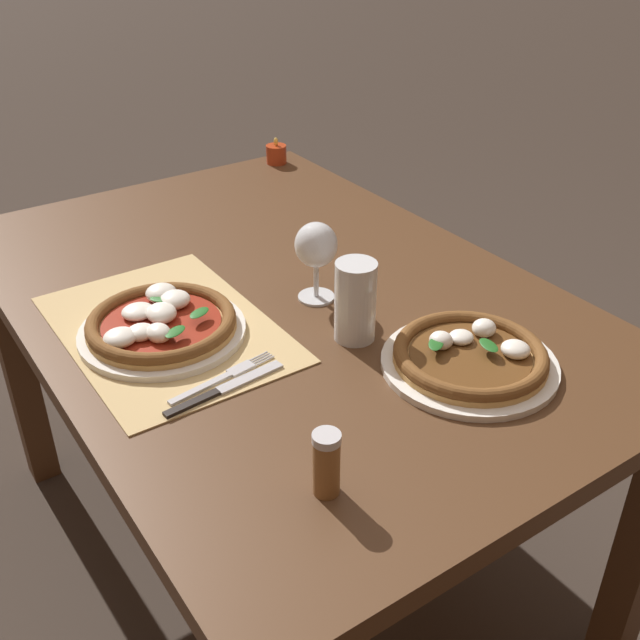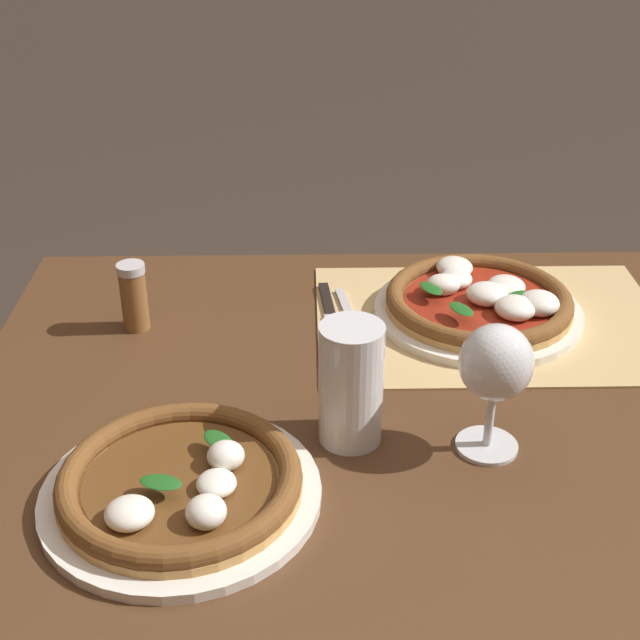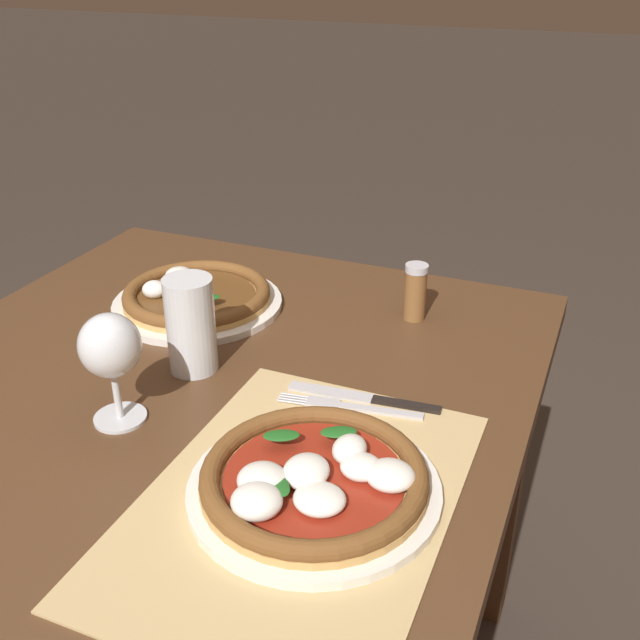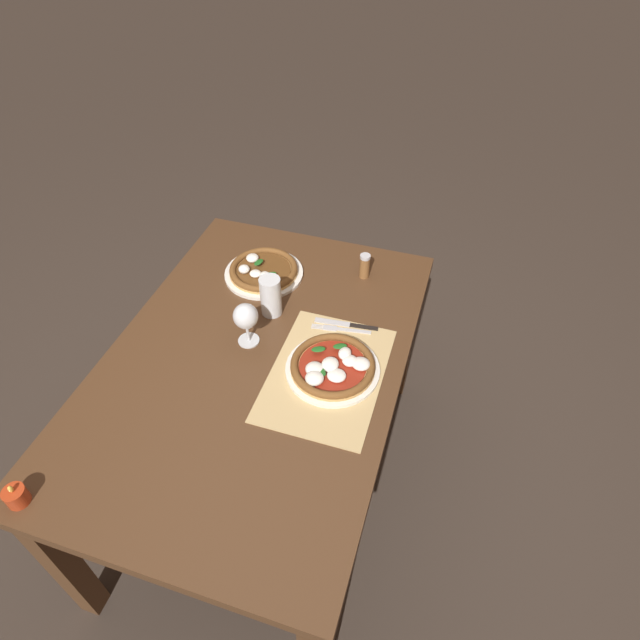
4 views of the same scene
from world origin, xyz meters
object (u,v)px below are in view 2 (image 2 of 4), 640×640
Objects in this scene: fork at (352,324)px; pizza_near at (480,302)px; pizza_far at (181,485)px; wine_glass at (495,368)px; pint_glass at (351,386)px; knife at (332,320)px; pepper_shaker at (134,296)px.

pizza_near is at bearing -171.81° from fork.
pizza_near is 0.53m from pizza_far.
wine_glass is (0.04, 0.30, 0.08)m from pizza_near.
fork is (0.18, 0.03, -0.02)m from pizza_near.
wine_glass is 1.07× the size of pint_glass.
pint_glass reaches higher than fork.
knife is at bearing -21.33° from fork.
pint_glass is at bearing -150.01° from pizza_far.
pizza_far is 1.35× the size of knife.
fork is (-0.02, -0.25, -0.06)m from pint_glass.
wine_glass reaches higher than pizza_near.
pint_glass reaches higher than pizza_far.
pepper_shaker is (0.48, 0.02, 0.03)m from pizza_near.
knife is (0.16, -0.28, -0.10)m from wine_glass.
pizza_near reaches higher than pizza_far.
pizza_near is at bearing -98.25° from wine_glass.
knife is at bearing -178.73° from pepper_shaker.
wine_glass is at bearing 120.16° from knife.
pizza_near is at bearing -125.27° from pint_glass.
pizza_far is at bearing 13.77° from wine_glass.
pint_glass is (-0.18, -0.10, 0.05)m from pizza_far.
wine_glass reaches higher than fork.
pepper_shaker reaches higher than fork.
wine_glass is 0.72× the size of knife.
pizza_near is 1.88× the size of wine_glass.
fork is at bearing 179.04° from pepper_shaker.
wine_glass is at bearing 116.63° from fork.
pizza_near is 1.00× the size of pizza_far.
pizza_far is 2.01× the size of pint_glass.
wine_glass is at bearing -166.23° from pizza_far.
pizza_near is 0.48m from pepper_shaker.
pizza_far reaches higher than knife.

